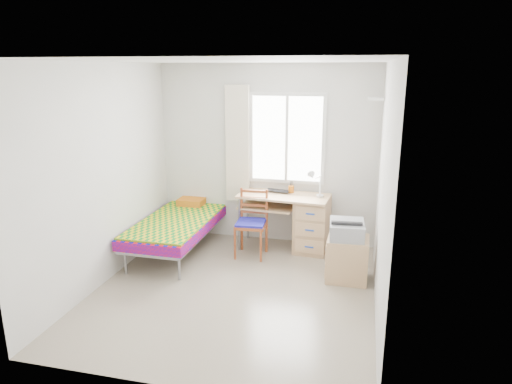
% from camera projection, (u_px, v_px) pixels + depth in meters
% --- Properties ---
extents(floor, '(3.50, 3.50, 0.00)m').
position_uv_depth(floor, '(235.00, 290.00, 5.37)').
color(floor, '#BCAD93').
rests_on(floor, ground).
extents(ceiling, '(3.50, 3.50, 0.00)m').
position_uv_depth(ceiling, '(232.00, 61.00, 4.68)').
color(ceiling, white).
rests_on(ceiling, wall_back).
extents(wall_back, '(3.20, 0.00, 3.20)m').
position_uv_depth(wall_back, '(267.00, 155.00, 6.67)').
color(wall_back, silver).
rests_on(wall_back, ground).
extents(wall_left, '(0.00, 3.50, 3.50)m').
position_uv_depth(wall_left, '(103.00, 175.00, 5.38)').
color(wall_left, silver).
rests_on(wall_left, ground).
extents(wall_right, '(0.00, 3.50, 3.50)m').
position_uv_depth(wall_right, '(383.00, 192.00, 4.67)').
color(wall_right, silver).
rests_on(wall_right, ground).
extents(window, '(1.10, 0.04, 1.30)m').
position_uv_depth(window, '(287.00, 139.00, 6.51)').
color(window, white).
rests_on(window, wall_back).
extents(curtain, '(0.35, 0.05, 1.70)m').
position_uv_depth(curtain, '(238.00, 144.00, 6.66)').
color(curtain, beige).
rests_on(curtain, wall_back).
extents(floating_shelf, '(0.20, 0.32, 0.03)m').
position_uv_depth(floating_shelf, '(376.00, 99.00, 5.78)').
color(floating_shelf, white).
rests_on(floating_shelf, wall_right).
extents(bed, '(0.93, 1.96, 0.84)m').
position_uv_depth(bed, '(180.00, 222.00, 6.48)').
color(bed, gray).
rests_on(bed, floor).
extents(desk, '(1.31, 0.68, 0.79)m').
position_uv_depth(desk, '(307.00, 221.00, 6.46)').
color(desk, tan).
rests_on(desk, floor).
extents(chair, '(0.42, 0.42, 0.93)m').
position_uv_depth(chair, '(252.00, 219.00, 6.27)').
color(chair, maroon).
rests_on(chair, floor).
extents(cabinet, '(0.50, 0.44, 0.54)m').
position_uv_depth(cabinet, '(347.00, 259.00, 5.58)').
color(cabinet, tan).
rests_on(cabinet, floor).
extents(printer, '(0.44, 0.50, 0.20)m').
position_uv_depth(printer, '(347.00, 229.00, 5.52)').
color(printer, '#A7A9AF').
rests_on(printer, cabinet).
extents(laptop, '(0.40, 0.31, 0.03)m').
position_uv_depth(laptop, '(276.00, 192.00, 6.55)').
color(laptop, black).
rests_on(laptop, desk).
extents(pen_cup, '(0.10, 0.10, 0.10)m').
position_uv_depth(pen_cup, '(291.00, 189.00, 6.55)').
color(pen_cup, orange).
rests_on(pen_cup, desk).
extents(task_lamp, '(0.22, 0.32, 0.40)m').
position_uv_depth(task_lamp, '(315.00, 181.00, 6.18)').
color(task_lamp, white).
rests_on(task_lamp, desk).
extents(book, '(0.27, 0.30, 0.02)m').
position_uv_depth(book, '(270.00, 208.00, 6.54)').
color(book, gray).
rests_on(book, desk).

